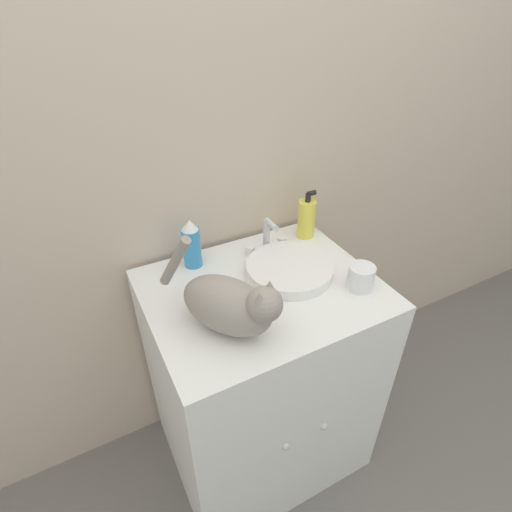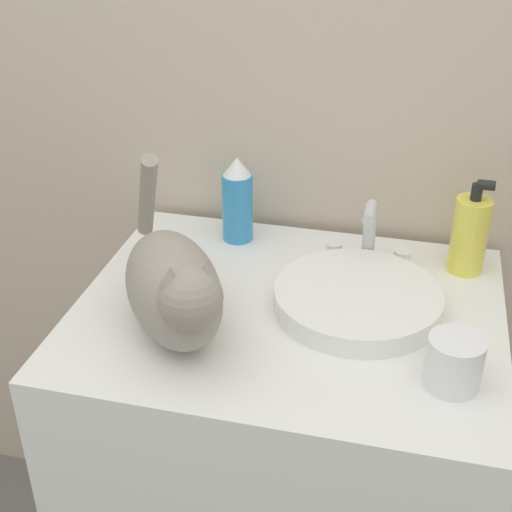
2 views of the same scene
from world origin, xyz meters
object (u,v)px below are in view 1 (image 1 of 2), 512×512
(soap_bottle, at_px, (306,218))
(cup, at_px, (361,277))
(spray_bottle, at_px, (191,244))
(cat, at_px, (230,304))

(soap_bottle, height_order, cup, soap_bottle)
(soap_bottle, bearing_deg, spray_bottle, 177.65)
(cat, bearing_deg, spray_bottle, 144.68)
(cat, bearing_deg, cup, 53.43)
(soap_bottle, distance_m, spray_bottle, 0.44)
(cat, relative_size, spray_bottle, 2.06)
(spray_bottle, xyz_separation_m, cup, (0.42, -0.36, -0.04))
(cat, height_order, spray_bottle, cat)
(cat, distance_m, cup, 0.44)
(cat, xyz_separation_m, cup, (0.43, -0.03, -0.05))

